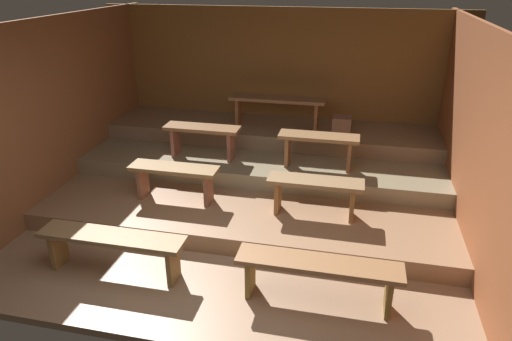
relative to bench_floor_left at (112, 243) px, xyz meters
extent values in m
cube|color=#916F53|center=(1.06, 1.68, -0.41)|extent=(5.92, 5.00, 0.08)
cube|color=olive|center=(1.06, 3.81, 0.84)|extent=(5.92, 0.06, 2.41)
cube|color=brown|center=(-1.53, 1.68, 0.84)|extent=(0.06, 5.00, 2.41)
cube|color=#9C532F|center=(3.65, 1.68, 0.84)|extent=(0.06, 5.00, 2.41)
cube|color=#936C4D|center=(1.06, 2.15, -0.25)|extent=(5.12, 3.24, 0.22)
cube|color=gray|center=(1.06, 2.76, -0.03)|extent=(5.12, 2.03, 0.22)
cube|color=#8A6E55|center=(1.06, 3.22, 0.19)|extent=(5.12, 1.11, 0.22)
cube|color=olive|center=(0.00, 0.00, 0.07)|extent=(1.55, 0.32, 0.05)
cube|color=olive|center=(-0.66, 0.00, -0.16)|extent=(0.05, 0.25, 0.41)
cube|color=olive|center=(0.66, 0.00, -0.16)|extent=(0.05, 0.25, 0.41)
cube|color=#926540|center=(2.12, 0.00, 0.07)|extent=(1.55, 0.32, 0.05)
cube|color=olive|center=(1.46, 0.00, -0.16)|extent=(0.05, 0.25, 0.41)
cube|color=olive|center=(2.78, 0.00, -0.16)|extent=(0.05, 0.25, 0.41)
cube|color=olive|center=(0.17, 1.30, 0.29)|extent=(1.13, 0.32, 0.05)
cube|color=#925A43|center=(-0.27, 1.30, 0.06)|extent=(0.05, 0.25, 0.41)
cube|color=#925A43|center=(0.62, 1.30, 0.06)|extent=(0.05, 0.25, 0.41)
cube|color=olive|center=(1.95, 1.30, 0.29)|extent=(1.13, 0.32, 0.05)
cube|color=#986335|center=(1.50, 1.30, 0.06)|extent=(0.05, 0.25, 0.41)
cube|color=#986335|center=(2.39, 1.30, 0.06)|extent=(0.05, 0.25, 0.41)
cube|color=#8E623C|center=(0.23, 2.25, 0.52)|extent=(1.08, 0.32, 0.05)
cube|color=#985A49|center=(-0.18, 2.25, 0.29)|extent=(0.05, 0.25, 0.41)
cube|color=#985A49|center=(0.65, 2.25, 0.29)|extent=(0.05, 0.25, 0.41)
cube|color=olive|center=(1.89, 2.25, 0.52)|extent=(1.08, 0.32, 0.05)
cube|color=#915D39|center=(1.47, 2.25, 0.29)|extent=(0.05, 0.25, 0.41)
cube|color=#915D39|center=(2.31, 2.25, 0.29)|extent=(0.05, 0.25, 0.41)
cube|color=#936444|center=(1.14, 3.20, 0.74)|extent=(1.48, 0.32, 0.05)
cube|color=#915B38|center=(0.52, 3.20, 0.51)|extent=(0.05, 0.25, 0.41)
cube|color=#915B38|center=(1.76, 3.20, 0.51)|extent=(0.05, 0.25, 0.41)
cube|color=brown|center=(2.16, 3.03, 0.44)|extent=(0.27, 0.27, 0.27)
camera|label=1|loc=(2.31, -3.55, 2.59)|focal=31.83mm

